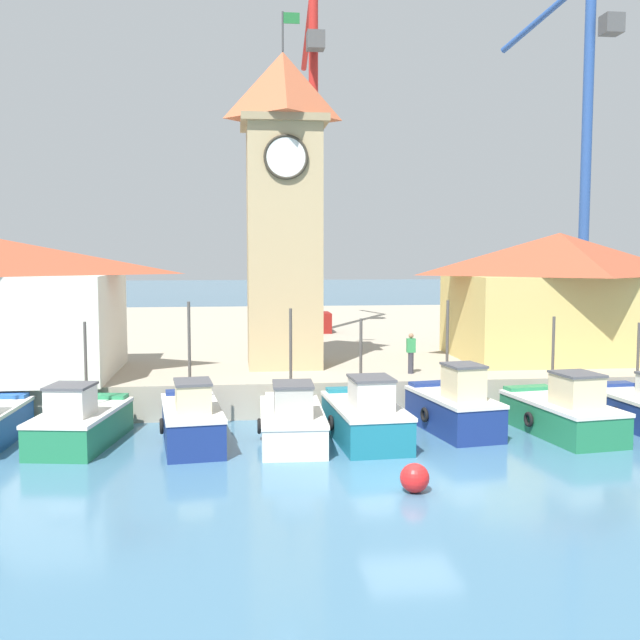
# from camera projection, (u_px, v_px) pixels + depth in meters

# --- Properties ---
(ground_plane) EXTENTS (300.00, 300.00, 0.00)m
(ground_plane) POSITION_uv_depth(u_px,v_px,m) (411.00, 484.00, 19.91)
(ground_plane) COLOR teal
(quay_wharf) EXTENTS (120.00, 40.00, 1.34)m
(quay_wharf) POSITION_uv_depth(u_px,v_px,m) (307.00, 339.00, 47.71)
(quay_wharf) COLOR #A89E89
(quay_wharf) RESTS_ON ground
(fishing_boat_left_outer) EXTENTS (2.81, 4.84, 3.91)m
(fishing_boat_left_outer) POSITION_uv_depth(u_px,v_px,m) (80.00, 423.00, 23.95)
(fishing_boat_left_outer) COLOR #237A4C
(fishing_boat_left_outer) RESTS_ON ground
(fishing_boat_left_inner) EXTENTS (2.36, 4.96, 4.56)m
(fishing_boat_left_inner) POSITION_uv_depth(u_px,v_px,m) (192.00, 420.00, 24.07)
(fishing_boat_left_inner) COLOR navy
(fishing_boat_left_inner) RESTS_ON ground
(fishing_boat_mid_left) EXTENTS (2.21, 5.02, 4.31)m
(fishing_boat_mid_left) POSITION_uv_depth(u_px,v_px,m) (292.00, 421.00, 24.28)
(fishing_boat_mid_left) COLOR silver
(fishing_boat_mid_left) RESTS_ON ground
(fishing_boat_center) EXTENTS (2.37, 5.06, 3.96)m
(fishing_boat_center) POSITION_uv_depth(u_px,v_px,m) (365.00, 417.00, 24.54)
(fishing_boat_center) COLOR #196B7F
(fishing_boat_center) RESTS_ON ground
(fishing_boat_mid_right) EXTENTS (2.53, 4.60, 4.50)m
(fishing_boat_mid_right) POSITION_uv_depth(u_px,v_px,m) (454.00, 408.00, 25.72)
(fishing_boat_mid_right) COLOR navy
(fishing_boat_mid_right) RESTS_ON ground
(fishing_boat_right_inner) EXTENTS (2.78, 5.13, 3.97)m
(fishing_boat_right_inner) POSITION_uv_depth(u_px,v_px,m) (563.00, 413.00, 25.29)
(fishing_boat_right_inner) COLOR #237A4C
(fishing_boat_right_inner) RESTS_ON ground
(clock_tower) EXTENTS (3.52, 3.52, 14.66)m
(clock_tower) POSITION_uv_depth(u_px,v_px,m) (283.00, 202.00, 31.28)
(clock_tower) COLOR tan
(clock_tower) RESTS_ON quay_wharf
(warehouse_right) EXTENTS (9.56, 7.09, 5.71)m
(warehouse_right) POSITION_uv_depth(u_px,v_px,m) (558.00, 294.00, 34.07)
(warehouse_right) COLOR tan
(warehouse_right) RESTS_ON quay_wharf
(port_crane_near) EXTENTS (2.00, 7.96, 20.55)m
(port_crane_near) POSITION_uv_depth(u_px,v_px,m) (313.00, 202.00, 44.71)
(port_crane_near) COLOR maroon
(port_crane_near) RESTS_ON quay_wharf
(port_crane_far) EXTENTS (4.30, 6.87, 19.75)m
(port_crane_far) POSITION_uv_depth(u_px,v_px,m) (583.00, 200.00, 41.00)
(port_crane_far) COLOR navy
(port_crane_far) RESTS_ON quay_wharf
(mooring_buoy) EXTENTS (0.76, 0.76, 0.76)m
(mooring_buoy) POSITION_uv_depth(u_px,v_px,m) (415.00, 478.00, 19.21)
(mooring_buoy) COLOR red
(mooring_buoy) RESTS_ON ground
(dock_worker_near_tower) EXTENTS (0.34, 0.22, 1.62)m
(dock_worker_near_tower) POSITION_uv_depth(u_px,v_px,m) (411.00, 353.00, 29.79)
(dock_worker_near_tower) COLOR #33333D
(dock_worker_near_tower) RESTS_ON quay_wharf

